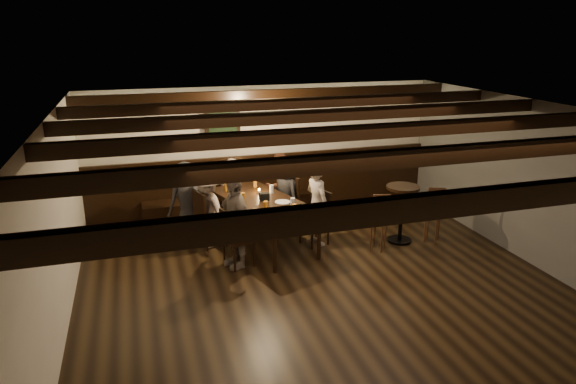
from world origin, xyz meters
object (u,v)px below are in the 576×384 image
object	(u,v)px
chair_right_near	(284,212)
person_left_far	(235,222)
person_left_near	(208,210)
person_bench_left	(187,201)
person_right_far	(317,204)
person_bench_centre	(231,192)
bar_stool_left	(379,229)
chair_left_far	(238,248)
chair_right_far	(315,228)
person_right_near	(286,194)
high_top_table	(402,205)
person_bench_right	(279,186)
dining_table	(263,203)
bar_stool_right	(433,221)
chair_left_near	(211,229)

from	to	relation	value
chair_right_near	person_left_far	distance (m)	1.77
chair_right_near	person_left_near	bearing A→B (deg)	90.00
person_bench_left	person_right_far	size ratio (longest dim) A/B	0.98
chair_right_near	person_bench_left	xyz separation A→B (m)	(-1.68, -0.06, 0.39)
person_bench_centre	bar_stool_left	xyz separation A→B (m)	(2.01, -1.74, -0.26)
chair_left_far	person_right_far	bearing A→B (deg)	90.00
chair_right_far	person_left_near	xyz separation A→B (m)	(-1.67, 0.42, 0.34)
person_right_near	high_top_table	world-z (taller)	person_right_near
person_bench_right	bar_stool_left	world-z (taller)	person_bench_right
chair_left_far	high_top_table	distance (m)	2.77
dining_table	chair_right_far	xyz separation A→B (m)	(0.82, -0.21, -0.44)
bar_stool_right	person_bench_centre	bearing A→B (deg)	173.07
person_left_far	dining_table	bearing A→B (deg)	120.96
chair_left_near	person_right_near	bearing A→B (deg)	90.00
person_right_far	person_bench_right	bearing A→B (deg)	-6.34
dining_table	person_bench_left	bearing A→B (deg)	135.00
person_right_far	person_right_near	bearing A→B (deg)	-0.00
chair_right_near	person_left_far	world-z (taller)	person_left_far
dining_table	chair_right_near	bearing A→B (deg)	32.04
chair_left_near	chair_left_far	size ratio (longest dim) A/B	1.06
person_right_near	person_right_far	world-z (taller)	person_right_far
chair_right_near	bar_stool_right	xyz separation A→B (m)	(2.14, -1.33, 0.08)
dining_table	person_left_near	size ratio (longest dim) A/B	1.82
high_top_table	chair_left_near	bearing A→B (deg)	166.12
chair_left_far	person_bench_left	xyz separation A→B (m)	(-0.58, 1.23, 0.39)
person_right_near	person_right_far	bearing A→B (deg)	180.00
person_bench_centre	person_bench_right	xyz separation A→B (m)	(0.90, 0.13, -0.00)
chair_left_near	person_bench_left	distance (m)	0.61
chair_right_near	person_bench_left	size ratio (longest dim) A/B	0.68
person_left_near	high_top_table	xyz separation A→B (m)	(3.05, -0.74, 0.01)
bar_stool_left	bar_stool_right	distance (m)	1.00
chair_left_far	chair_right_far	distance (m)	1.44
person_bench_left	person_right_near	bearing A→B (deg)	164.74
chair_right_far	bar_stool_left	size ratio (longest dim) A/B	0.91
chair_left_far	person_left_far	xyz separation A→B (m)	(-0.03, -0.01, 0.43)
chair_right_far	person_left_far	distance (m)	1.53
person_left_far	person_right_near	distance (m)	1.75
dining_table	person_bench_left	size ratio (longest dim) A/B	1.69
chair_left_near	person_bench_left	xyz separation A→B (m)	(-0.31, 0.37, 0.38)
person_left_near	bar_stool_left	world-z (taller)	person_left_near
person_bench_left	person_right_near	size ratio (longest dim) A/B	1.08
person_left_far	person_right_far	distance (m)	1.50
chair_right_far	high_top_table	xyz separation A→B (m)	(1.37, -0.32, 0.36)
person_bench_right	bar_stool_right	size ratio (longest dim) A/B	1.27
chair_left_far	person_bench_right	world-z (taller)	person_bench_right
dining_table	person_bench_right	bearing A→B (deg)	45.00
chair_left_near	person_bench_centre	size ratio (longest dim) A/B	0.76
chair_right_far	person_bench_left	bearing A→B (deg)	50.17
person_left_near	high_top_table	world-z (taller)	person_left_near
bar_stool_left	person_bench_centre	bearing A→B (deg)	156.98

